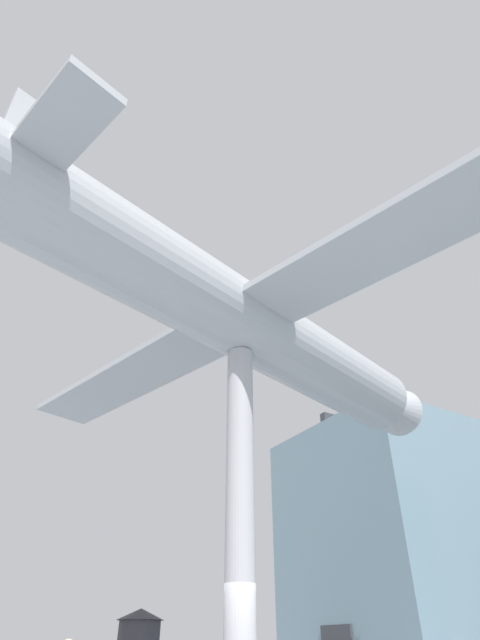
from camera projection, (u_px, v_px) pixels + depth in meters
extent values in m
cube|color=#7593A3|center=(429.00, 553.00, 23.94)|extent=(8.58, 12.16, 10.71)
cube|color=#383A3F|center=(407.00, 440.00, 27.07)|extent=(0.36, 11.55, 0.60)
cylinder|color=#B7B7BC|center=(240.00, 514.00, 10.12)|extent=(0.60, 0.60, 7.52)
cylinder|color=#B2B7BC|center=(240.00, 320.00, 12.74)|extent=(5.65, 13.75, 1.95)
cube|color=#B2B7BC|center=(240.00, 320.00, 12.74)|extent=(17.58, 6.66, 0.18)
cube|color=#B2B7BC|center=(14.00, 182.00, 9.19)|extent=(5.74, 2.52, 0.18)
cube|color=#B2B7BC|center=(29.00, 142.00, 9.84)|extent=(0.47, 1.11, 2.26)
cone|color=#B2B7BC|center=(391.00, 407.00, 17.29)|extent=(1.98, 1.79, 1.66)
sphere|color=black|center=(403.00, 414.00, 17.82)|extent=(0.44, 0.44, 0.44)
cone|color=#2D2D33|center=(141.00, 614.00, 13.30)|extent=(1.26, 1.26, 0.27)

